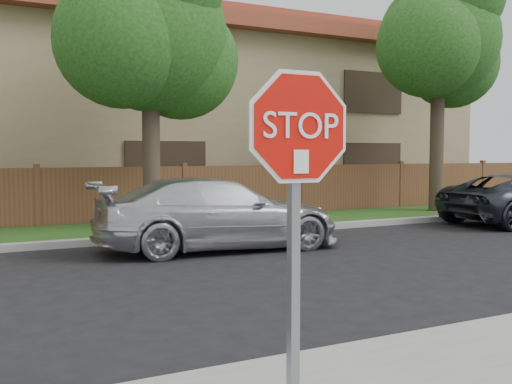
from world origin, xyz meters
TOP-DOWN VIEW (x-y plane):
  - ground at (0.00, 0.00)m, footprint 90.00×90.00m
  - far_curb at (0.00, 8.15)m, footprint 70.00×0.30m
  - grass_strip at (0.00, 9.80)m, footprint 70.00×3.00m
  - fence at (0.00, 11.40)m, footprint 70.00×0.12m
  - apartment_building at (0.00, 17.00)m, footprint 35.20×9.20m
  - tree_mid at (2.52, 9.57)m, footprint 4.80×3.90m
  - tree_right at (12.02, 9.57)m, footprint 4.80×3.90m
  - stop_sign at (-0.04, -1.48)m, footprint 1.01×0.13m
  - sedan_right at (2.88, 6.43)m, footprint 5.22×2.43m

SIDE VIEW (x-z plane):
  - ground at x=0.00m, z-range 0.00..0.00m
  - grass_strip at x=0.00m, z-range 0.00..0.12m
  - far_curb at x=0.00m, z-range 0.00..0.15m
  - sedan_right at x=2.88m, z-range 0.00..1.48m
  - fence at x=0.00m, z-range 0.00..1.60m
  - stop_sign at x=-0.04m, z-range 0.55..3.11m
  - apartment_building at x=0.00m, z-range -0.07..7.13m
  - tree_mid at x=2.52m, z-range 1.20..8.55m
  - tree_right at x=12.02m, z-range 1.47..9.67m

